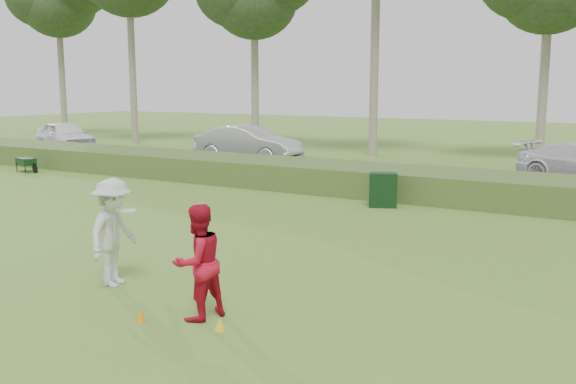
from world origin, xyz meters
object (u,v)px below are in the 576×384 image
Objects in this scene: car_left at (65,136)px; cone_orange at (141,316)px; car_mid at (248,144)px; player_white at (114,232)px; player_red at (198,262)px; cone_yellow at (220,324)px; utility_cabinet at (383,190)px.

cone_orange is at bearing -108.74° from car_left.
player_white is at bearing -155.21° from car_mid.
cone_orange is 27.50m from car_left.
cone_yellow is (0.57, -0.24, -0.82)m from player_red.
car_left is at bearing 93.67° from car_mid.
player_red reaches higher than car_mid.
utility_cabinet is (-0.39, 10.89, 0.42)m from cone_orange.
cone_orange is at bearing -35.58° from player_red.
cone_orange is 0.98× the size of cone_yellow.
cone_yellow is at bearing -106.60° from car_left.
player_white reaches higher than cone_yellow.
cone_orange is 10.91m from utility_cabinet.
cone_yellow is (2.99, -0.83, -0.90)m from player_white.
player_white is at bearing 164.53° from cone_yellow.
player_white is 25.41m from car_left.
player_red reaches higher than car_left.
player_white is at bearing -121.23° from utility_cabinet.
player_red is (2.42, -0.59, -0.08)m from player_white.
utility_cabinet is at bearing 98.95° from cone_yellow.
car_mid reaches higher than utility_cabinet.
cone_yellow is (1.27, 0.34, 0.00)m from cone_orange.
car_left reaches higher than utility_cabinet.
player_white reaches higher than car_left.
car_mid is (-9.78, 7.24, 0.39)m from utility_cabinet.
player_red reaches higher than utility_cabinet.
cone_orange is at bearing -152.40° from car_mid.
car_left reaches higher than cone_orange.
cone_orange is 0.18× the size of utility_cabinet.
cone_yellow is at bearing -104.49° from utility_cabinet.
player_red is 9.76× the size of cone_orange.
car_mid is at bearing -133.56° from player_red.
cone_orange is at bearing -111.38° from utility_cabinet.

